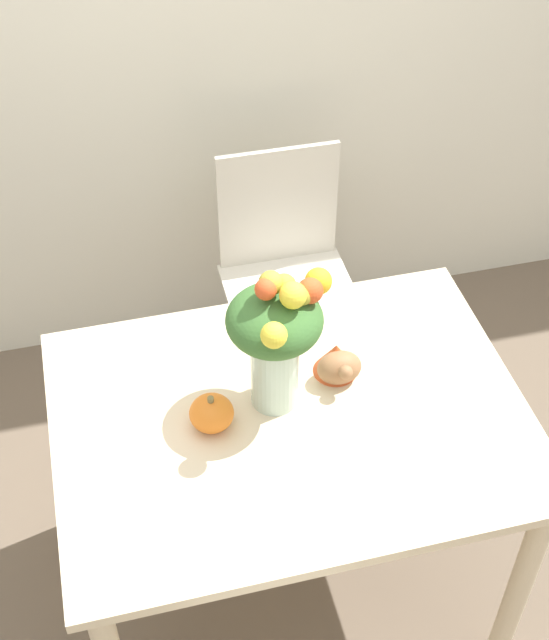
% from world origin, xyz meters
% --- Properties ---
extents(ground_plane, '(12.00, 12.00, 0.00)m').
position_xyz_m(ground_plane, '(0.00, 0.00, 0.00)').
color(ground_plane, brown).
extents(dining_table, '(1.15, 0.85, 0.77)m').
position_xyz_m(dining_table, '(0.00, 0.00, 0.65)').
color(dining_table, beige).
rests_on(dining_table, ground_plane).
extents(flower_vase, '(0.26, 0.25, 0.40)m').
position_xyz_m(flower_vase, '(-0.02, 0.06, 0.99)').
color(flower_vase, '#B2CCBC').
rests_on(flower_vase, dining_table).
extents(pumpkin, '(0.11, 0.11, 0.10)m').
position_xyz_m(pumpkin, '(-0.19, 0.01, 0.81)').
color(pumpkin, orange).
rests_on(pumpkin, dining_table).
extents(turkey_figurine, '(0.11, 0.15, 0.09)m').
position_xyz_m(turkey_figurine, '(0.15, 0.10, 0.82)').
color(turkey_figurine, '#936642').
rests_on(turkey_figurine, dining_table).
extents(dining_chair_near_window, '(0.42, 0.42, 0.91)m').
position_xyz_m(dining_chair_near_window, '(0.20, 0.80, 0.48)').
color(dining_chair_near_window, silver).
rests_on(dining_chair_near_window, ground_plane).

